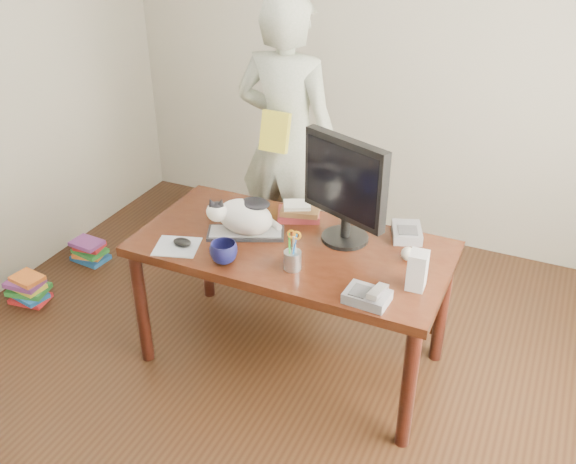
# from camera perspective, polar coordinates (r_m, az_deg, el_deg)

# --- Properties ---
(room) EXTENTS (4.50, 4.50, 4.50)m
(room) POSITION_cam_1_polar(r_m,az_deg,el_deg) (2.51, -5.24, 4.16)
(room) COLOR black
(room) RESTS_ON ground
(desk) EXTENTS (1.60, 0.80, 0.75)m
(desk) POSITION_cam_1_polar(r_m,az_deg,el_deg) (3.41, 0.90, -2.62)
(desk) COLOR black
(desk) RESTS_ON ground
(keyboard) EXTENTS (0.43, 0.30, 0.02)m
(keyboard) POSITION_cam_1_polar(r_m,az_deg,el_deg) (3.36, -3.77, -0.08)
(keyboard) COLOR black
(keyboard) RESTS_ON desk
(cat) EXTENTS (0.37, 0.30, 0.22)m
(cat) POSITION_cam_1_polar(r_m,az_deg,el_deg) (3.30, -4.05, 1.48)
(cat) COLOR white
(cat) RESTS_ON keyboard
(monitor) EXTENTS (0.48, 0.32, 0.56)m
(monitor) POSITION_cam_1_polar(r_m,az_deg,el_deg) (3.17, 5.07, 4.15)
(monitor) COLOR black
(monitor) RESTS_ON desk
(pen_cup) EXTENTS (0.09, 0.09, 0.21)m
(pen_cup) POSITION_cam_1_polar(r_m,az_deg,el_deg) (3.05, 0.41, -2.33)
(pen_cup) COLOR #96959B
(pen_cup) RESTS_ON desk
(mousepad) EXTENTS (0.27, 0.25, 0.00)m
(mousepad) POSITION_cam_1_polar(r_m,az_deg,el_deg) (3.30, -9.84, -1.28)
(mousepad) COLOR #B5BBC2
(mousepad) RESTS_ON desk
(mouse) EXTENTS (0.11, 0.09, 0.04)m
(mouse) POSITION_cam_1_polar(r_m,az_deg,el_deg) (3.29, -9.39, -0.89)
(mouse) COLOR black
(mouse) RESTS_ON mousepad
(coffee_mug) EXTENTS (0.19, 0.19, 0.11)m
(coffee_mug) POSITION_cam_1_polar(r_m,az_deg,el_deg) (3.12, -5.74, -1.82)
(coffee_mug) COLOR black
(coffee_mug) RESTS_ON desk
(phone) EXTENTS (0.20, 0.17, 0.09)m
(phone) POSITION_cam_1_polar(r_m,az_deg,el_deg) (2.87, 7.14, -5.66)
(phone) COLOR slate
(phone) RESTS_ON desk
(speaker) EXTENTS (0.09, 0.10, 0.18)m
(speaker) POSITION_cam_1_polar(r_m,az_deg,el_deg) (2.96, 11.43, -3.37)
(speaker) COLOR #ACACAF
(speaker) RESTS_ON desk
(baseball) EXTENTS (0.07, 0.07, 0.07)m
(baseball) POSITION_cam_1_polar(r_m,az_deg,el_deg) (3.19, 10.60, -1.92)
(baseball) COLOR beige
(baseball) RESTS_ON desk
(book_stack) EXTENTS (0.27, 0.24, 0.09)m
(book_stack) POSITION_cam_1_polar(r_m,az_deg,el_deg) (3.50, 1.02, 1.83)
(book_stack) COLOR #541619
(book_stack) RESTS_ON desk
(calculator) EXTENTS (0.20, 0.23, 0.06)m
(calculator) POSITION_cam_1_polar(r_m,az_deg,el_deg) (3.38, 10.51, -0.03)
(calculator) COLOR slate
(calculator) RESTS_ON desk
(person) EXTENTS (0.68, 0.46, 1.85)m
(person) POSITION_cam_1_polar(r_m,az_deg,el_deg) (4.05, -0.10, 8.05)
(person) COLOR silver
(person) RESTS_ON ground
(held_book) EXTENTS (0.18, 0.11, 0.24)m
(held_book) POSITION_cam_1_polar(r_m,az_deg,el_deg) (3.86, -1.16, 8.91)
(held_book) COLOR gold
(held_book) RESTS_ON person
(book_pile_a) EXTENTS (0.27, 0.22, 0.18)m
(book_pile_a) POSITION_cam_1_polar(r_m,az_deg,el_deg) (4.41, -22.09, -4.72)
(book_pile_a) COLOR red
(book_pile_a) RESTS_ON ground
(book_pile_b) EXTENTS (0.26, 0.20, 0.15)m
(book_pile_b) POSITION_cam_1_polar(r_m,az_deg,el_deg) (4.72, -17.23, -1.61)
(book_pile_b) COLOR #1A549D
(book_pile_b) RESTS_ON ground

